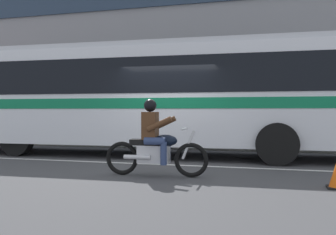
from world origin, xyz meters
TOP-DOWN VIEW (x-y plane):
  - ground_plane at (0.00, 0.00)m, footprint 60.00×60.00m
  - sidewalk_curb at (0.00, 5.10)m, footprint 28.00×3.80m
  - lane_center_stripe at (0.00, -0.60)m, footprint 26.60×0.14m
  - office_building_facade at (0.00, 7.39)m, footprint 28.00×0.89m
  - transit_bus at (-0.72, 1.19)m, footprint 12.77×3.01m
  - motorcycle_with_rider at (0.40, -2.27)m, footprint 2.14×0.64m
  - fire_hydrant at (2.37, 4.16)m, footprint 0.22×0.30m

SIDE VIEW (x-z plane):
  - ground_plane at x=0.00m, z-range 0.00..0.00m
  - lane_center_stripe at x=0.00m, z-range 0.00..0.01m
  - sidewalk_curb at x=0.00m, z-range 0.00..0.15m
  - fire_hydrant at x=2.37m, z-range 0.14..0.89m
  - motorcycle_with_rider at x=0.40m, z-range -0.13..1.44m
  - transit_bus at x=-0.72m, z-range 0.27..3.49m
  - office_building_facade at x=0.00m, z-range 0.01..9.59m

